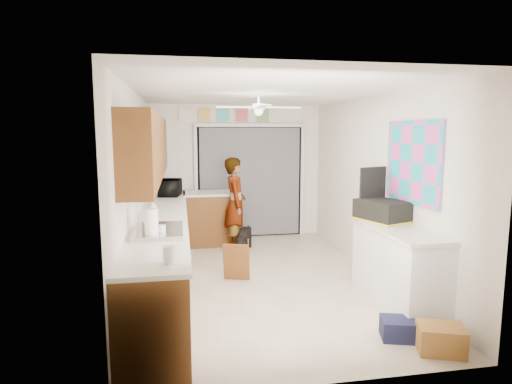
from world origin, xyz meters
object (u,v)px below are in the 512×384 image
paper_towel_roll (151,223)px  cardboard_box (441,339)px  soap_bottle (153,209)px  suitcase (383,211)px  dog (245,238)px  microwave (170,188)px  navy_crate (398,329)px  man (235,204)px

paper_towel_roll → cardboard_box: 2.94m
soap_bottle → paper_towel_roll: bearing=-87.5°
suitcase → cardboard_box: 1.66m
cardboard_box → soap_bottle: bearing=144.2°
suitcase → dog: (-1.31, 2.39, -0.86)m
microwave → dog: 1.52m
microwave → suitcase: (2.55, -2.52, -0.01)m
paper_towel_roll → navy_crate: size_ratio=0.91×
suitcase → dog: 2.86m
soap_bottle → cardboard_box: 3.39m
dog → suitcase: bearing=-36.8°
man → dog: bearing=-85.3°
soap_bottle → cardboard_box: (2.64, -1.91, -0.94)m
dog → man: bearing=-155.6°
cardboard_box → dog: 3.95m
suitcase → soap_bottle: bearing=148.7°
navy_crate → suitcase: bearing=73.2°
cardboard_box → navy_crate: bearing=129.3°
microwave → soap_bottle: bearing=-176.5°
dog → microwave: bearing=-161.8°
cardboard_box → microwave: bearing=122.5°
microwave → dog: bearing=-88.0°
soap_bottle → suitcase: size_ratio=0.44×
microwave → cardboard_box: microwave is taller
navy_crate → dog: bearing=106.1°
dog → navy_crate: bearing=-49.6°
paper_towel_roll → dog: paper_towel_roll is taller
paper_towel_roll → suitcase: paper_towel_roll is taller
suitcase → cardboard_box: bearing=-112.9°
soap_bottle → dog: bearing=52.9°
microwave → man: 1.12m
paper_towel_roll → cardboard_box: (2.60, -0.99, -0.96)m
soap_bottle → suitcase: bearing=-11.3°
suitcase → dog: bearing=98.8°
soap_bottle → dog: soap_bottle is taller
microwave → suitcase: 3.58m
microwave → soap_bottle: (-0.16, -1.98, -0.01)m
paper_towel_roll → man: 3.02m
microwave → cardboard_box: (2.48, -3.88, -0.95)m
suitcase → navy_crate: (-0.32, -1.06, -0.96)m
paper_towel_roll → suitcase: (2.67, 0.37, -0.02)m
navy_crate → man: size_ratio=0.21×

